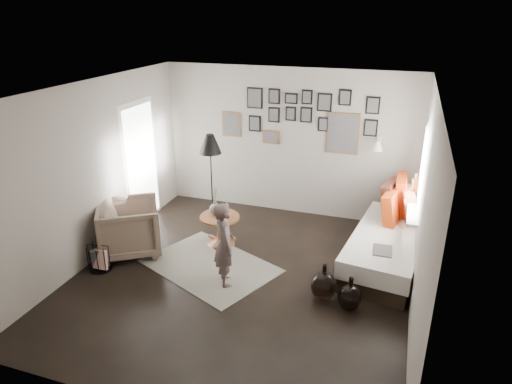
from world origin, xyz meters
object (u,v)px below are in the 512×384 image
(demijohn_large, at_px, (324,286))
(demijohn_small, at_px, (350,297))
(armchair, at_px, (130,228))
(floor_lamp, at_px, (210,147))
(vase, at_px, (215,207))
(magazine_basket, at_px, (99,257))
(daybed, at_px, (388,240))
(pedestal_table, at_px, (220,231))
(child, at_px, (225,244))

(demijohn_large, bearing_deg, demijohn_small, -18.92)
(armchair, xyz_separation_m, demijohn_large, (3.03, -0.28, -0.21))
(floor_lamp, bearing_deg, vase, -62.53)
(magazine_basket, height_order, demijohn_small, demijohn_small)
(daybed, xyz_separation_m, magazine_basket, (-3.89, -1.57, -0.14))
(pedestal_table, bearing_deg, child, -63.82)
(vase, relative_size, daybed, 0.19)
(vase, relative_size, child, 0.37)
(armchair, xyz_separation_m, demijohn_small, (3.38, -0.40, -0.24))
(armchair, bearing_deg, vase, -91.60)
(daybed, height_order, floor_lamp, floor_lamp)
(demijohn_small, relative_size, child, 0.39)
(vase, bearing_deg, daybed, 6.41)
(vase, distance_m, magazine_basket, 1.85)
(vase, relative_size, armchair, 0.50)
(daybed, bearing_deg, armchair, -157.70)
(child, bearing_deg, floor_lamp, -3.83)
(floor_lamp, bearing_deg, child, -61.43)
(demijohn_large, xyz_separation_m, demijohn_small, (0.35, -0.12, -0.02))
(magazine_basket, height_order, child, child)
(armchair, relative_size, floor_lamp, 0.56)
(demijohn_large, bearing_deg, vase, 153.25)
(pedestal_table, xyz_separation_m, magazine_basket, (-1.35, -1.25, -0.03))
(armchair, height_order, demijohn_large, armchair)
(armchair, distance_m, magazine_basket, 0.65)
(daybed, relative_size, demijohn_small, 5.04)
(magazine_basket, bearing_deg, child, 7.74)
(daybed, relative_size, child, 1.94)
(floor_lamp, xyz_separation_m, demijohn_small, (2.60, -1.73, -1.20))
(magazine_basket, bearing_deg, daybed, 21.92)
(demijohn_small, bearing_deg, pedestal_table, 154.01)
(daybed, relative_size, floor_lamp, 1.44)
(daybed, height_order, armchair, daybed)
(daybed, height_order, demijohn_small, daybed)
(floor_lamp, bearing_deg, pedestal_table, -58.05)
(armchair, distance_m, demijohn_large, 3.05)
(vase, distance_m, armchair, 1.32)
(pedestal_table, distance_m, demijohn_small, 2.43)
(vase, height_order, armchair, vase)
(pedestal_table, distance_m, child, 1.17)
(vase, distance_m, demijohn_small, 2.55)
(floor_lamp, bearing_deg, demijohn_large, -35.67)
(pedestal_table, distance_m, floor_lamp, 1.39)
(magazine_basket, relative_size, child, 0.33)
(pedestal_table, height_order, daybed, daybed)
(magazine_basket, bearing_deg, pedestal_table, 42.85)
(daybed, distance_m, demijohn_small, 1.43)
(pedestal_table, bearing_deg, demijohn_small, -25.99)
(floor_lamp, bearing_deg, magazine_basket, -115.83)
(armchair, height_order, floor_lamp, floor_lamp)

